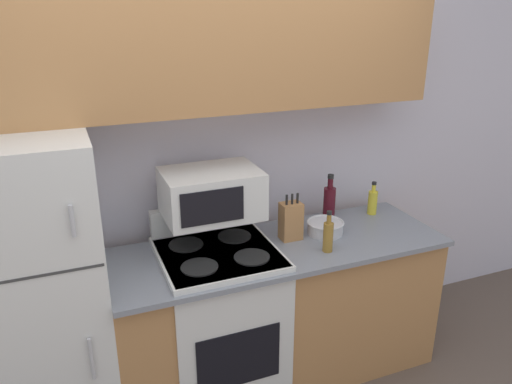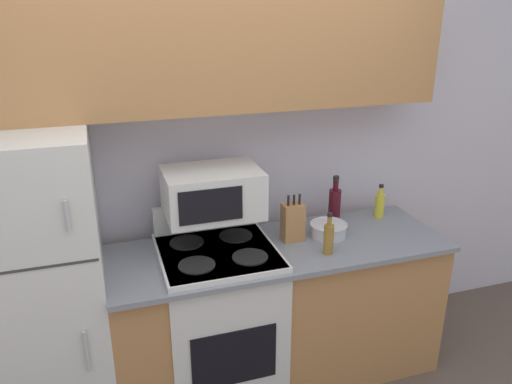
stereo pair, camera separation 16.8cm
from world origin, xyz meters
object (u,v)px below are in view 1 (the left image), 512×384
stove (220,320)px  bottle_wine_red (329,202)px  refrigerator (39,296)px  bottle_vinegar (328,236)px  bottle_cooking_spray (373,201)px  knife_block (291,221)px  microwave (211,193)px  bowl (325,227)px

stove → bottle_wine_red: bearing=14.8°
refrigerator → bottle_wine_red: size_ratio=5.47×
stove → bottle_vinegar: bottle_vinegar is taller
stove → bottle_cooking_spray: size_ratio=4.90×
refrigerator → knife_block: 1.39m
microwave → bottle_wine_red: bearing=7.1°
microwave → bottle_cooking_spray: (1.11, 0.07, -0.24)m
refrigerator → microwave: 1.01m
refrigerator → microwave: bearing=3.7°
stove → bottle_cooking_spray: bearing=9.5°
bottle_wine_red → microwave: bearing=-172.9°
bowl → bottle_cooking_spray: bottle_cooking_spray is taller
microwave → knife_block: size_ratio=1.85×
microwave → bowl: 0.74m
refrigerator → knife_block: bearing=-0.2°
bottle_vinegar → bottle_wine_red: bottle_wine_red is taller
bottle_vinegar → bottle_wine_red: 0.45m
refrigerator → bottle_cooking_spray: (2.03, 0.13, 0.15)m
bottle_vinegar → bottle_cooking_spray: bottle_vinegar is taller
knife_block → bowl: 0.23m
stove → bottle_wine_red: 0.99m
bottle_cooking_spray → microwave: bearing=-176.3°
stove → microwave: 0.75m
microwave → bottle_vinegar: bearing=-26.2°
stove → microwave: size_ratio=2.07×
refrigerator → bottle_cooking_spray: refrigerator is taller
bottle_wine_red → refrigerator: bearing=-174.7°
bowl → microwave: bearing=173.2°
stove → bottle_wine_red: bottle_wine_red is taller
bottle_wine_red → bottle_cooking_spray: bottle_wine_red is taller
refrigerator → bowl: size_ratio=7.35×
microwave → knife_block: bearing=-8.1°
microwave → stove: bearing=-93.9°
microwave → bottle_vinegar: size_ratio=2.17×
bottle_vinegar → refrigerator: bearing=171.5°
stove → knife_block: 0.70m
knife_block → bottle_wine_red: bearing=25.3°
bowl → stove: bearing=-177.2°
stove → bottle_vinegar: 0.79m
bowl → refrigerator: bearing=179.3°
microwave → bottle_wine_red: microwave is taller
microwave → bowl: microwave is taller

